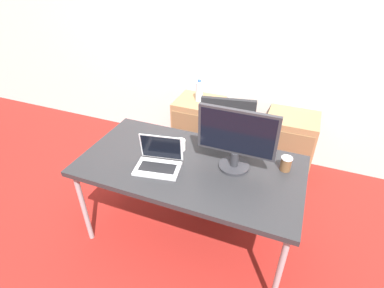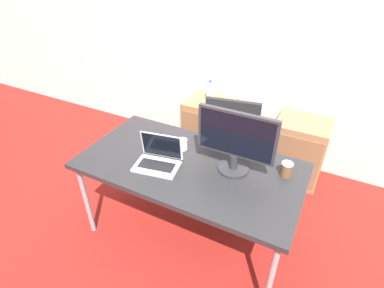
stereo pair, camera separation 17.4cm
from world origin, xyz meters
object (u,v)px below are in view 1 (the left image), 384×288
Objects in this scene: cabinet_right at (288,145)px; laptop_center at (159,161)px; cabinet_left at (199,127)px; water_bottle at (199,91)px; coffee_cup_brown at (286,164)px; office_chair at (226,155)px; monitor at (237,139)px; coffee_cup_white at (180,145)px.

laptop_center reaches higher than cabinet_right.
cabinet_left is 1.39m from laptop_center.
water_bottle is 1.31m from laptop_center.
laptop_center is 0.91m from coffee_cup_brown.
office_chair reaches higher than cabinet_right.
monitor is at bearing -70.57° from office_chair.
water_bottle is 1.32m from monitor.
coffee_cup_brown is at bearing -88.69° from cabinet_right.
coffee_cup_brown is at bearing 3.09° from coffee_cup_white.
cabinet_right is (1.01, 0.00, 0.00)m from cabinet_left.
cabinet_left is 1.01m from cabinet_right.
office_chair is 10.18× the size of coffee_cup_brown.
monitor is (0.51, 0.19, 0.20)m from laptop_center.
cabinet_left is 6.29× the size of coffee_cup_brown.
laptop_center is at bearing -82.32° from water_bottle.
office_chair is 12.46× the size of coffee_cup_white.
coffee_cup_white is (-0.78, -1.04, 0.45)m from cabinet_right.
cabinet_right is 1.90× the size of laptop_center.
monitor reaches higher than coffee_cup_white.
cabinet_left is 1.45m from monitor.
cabinet_right is at bearing 73.57° from monitor.
office_chair is 4.58× the size of water_bottle.
cabinet_left is 2.83× the size of water_bottle.
office_chair is at bearing 64.87° from coffee_cup_white.
cabinet_right is 1.10m from water_bottle.
monitor reaches higher than office_chair.
coffee_cup_brown is (0.35, 0.11, -0.19)m from monitor.
monitor is 6.34× the size of coffee_cup_white.
coffee_cup_brown reaches higher than cabinet_left.
water_bottle is 0.43× the size of monitor.
coffee_cup_white is at bearing 172.02° from monitor.
monitor is 0.50m from coffee_cup_white.
water_bottle is (-0.48, 0.52, 0.37)m from office_chair.
coffee_cup_brown is (1.03, -1.00, 0.02)m from water_bottle.
office_chair is 1.96× the size of monitor.
coffee_cup_white reaches higher than cabinet_left.
office_chair reaches higher than coffee_cup_white.
cabinet_left is at bearing 121.77° from monitor.
coffee_cup_white is at bearing -126.73° from cabinet_right.
coffee_cup_brown reaches higher than coffee_cup_white.
coffee_cup_white is at bearing -176.91° from coffee_cup_brown.
monitor is at bearing -7.98° from coffee_cup_white.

